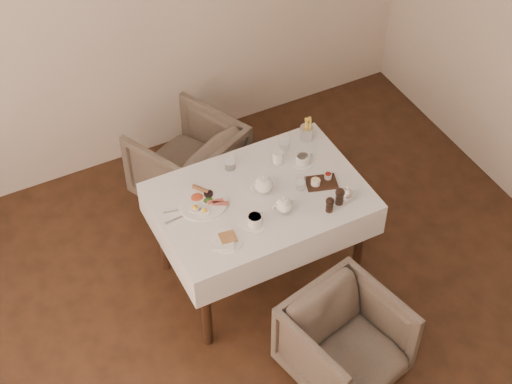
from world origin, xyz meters
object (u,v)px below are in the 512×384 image
object	(u,v)px
armchair_near	(345,342)
teapot_centre	(264,184)
armchair_far	(188,162)
table	(260,208)
breakfast_plate	(202,201)

from	to	relation	value
armchair_near	teapot_centre	bearing A→B (deg)	81.65
armchair_far	teapot_centre	world-z (taller)	teapot_centre
table	armchair_near	size ratio (longest dim) A/B	2.03
table	teapot_centre	size ratio (longest dim) A/B	8.00
table	armchair_far	size ratio (longest dim) A/B	1.88
table	breakfast_plate	size ratio (longest dim) A/B	4.20
armchair_far	breakfast_plate	size ratio (longest dim) A/B	2.23
armchair_near	breakfast_plate	world-z (taller)	breakfast_plate
table	breakfast_plate	world-z (taller)	breakfast_plate
table	teapot_centre	bearing A→B (deg)	30.96
armchair_near	armchair_far	xyz separation A→B (m)	(-0.21, 1.82, 0.02)
armchair_near	teapot_centre	xyz separation A→B (m)	(-0.07, 0.92, 0.53)
breakfast_plate	teapot_centre	distance (m)	0.39
armchair_near	breakfast_plate	xyz separation A→B (m)	(-0.44, 1.00, 0.48)
breakfast_plate	teapot_centre	bearing A→B (deg)	-21.27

